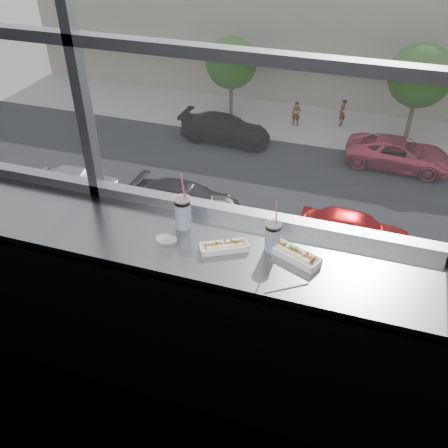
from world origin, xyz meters
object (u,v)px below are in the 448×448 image
(car_near_a, at_px, (78,177))
(hotdog_tray_left, at_px, (224,246))
(car_near_b, at_px, (187,196))
(tree_center, at_px, (420,76))
(car_far_a, at_px, (225,125))
(pedestrian_b, at_px, (342,110))
(hotdog_tray_right, at_px, (293,253))
(wrapper, at_px, (166,239))
(soda_cup_left, at_px, (183,211))
(car_near_c, at_px, (355,225))
(loose_straw, at_px, (287,288))
(soda_cup_right, at_px, (273,235))
(tree_left, at_px, (231,63))
(car_far_b, at_px, (400,149))
(pedestrian_a, at_px, (296,111))

(car_near_a, bearing_deg, hotdog_tray_left, -147.55)
(car_near_b, distance_m, tree_center, 15.68)
(car_far_a, relative_size, pedestrian_b, 3.05)
(hotdog_tray_right, distance_m, wrapper, 0.66)
(soda_cup_left, distance_m, car_near_b, 20.81)
(soda_cup_left, relative_size, car_near_c, 0.05)
(loose_straw, relative_size, pedestrian_b, 0.11)
(hotdog_tray_right, distance_m, soda_cup_left, 0.63)
(loose_straw, bearing_deg, hotdog_tray_left, 119.82)
(wrapper, distance_m, car_near_a, 23.51)
(soda_cup_left, relative_size, wrapper, 3.17)
(hotdog_tray_right, distance_m, car_near_c, 19.60)
(soda_cup_right, height_order, loose_straw, soda_cup_right)
(loose_straw, bearing_deg, pedestrian_b, 59.53)
(car_near_b, xyz_separation_m, car_near_a, (-5.88, 0.00, -0.08))
(car_near_c, bearing_deg, wrapper, 179.25)
(soda_cup_left, distance_m, soda_cup_right, 0.50)
(loose_straw, relative_size, wrapper, 2.03)
(wrapper, xyz_separation_m, tree_left, (-8.54, 28.32, -8.65))
(car_far_b, distance_m, car_far_a, 10.01)
(pedestrian_a, bearing_deg, car_near_b, -103.88)
(loose_straw, bearing_deg, car_far_a, 74.40)
(pedestrian_a, bearing_deg, car_far_a, -135.03)
(soda_cup_left, bearing_deg, car_near_b, 113.23)
(tree_left, relative_size, tree_center, 0.89)
(car_near_c, xyz_separation_m, tree_left, (-9.38, 12.00, 2.31))
(loose_straw, distance_m, pedestrian_b, 31.00)
(wrapper, bearing_deg, soda_cup_left, 76.34)
(wrapper, bearing_deg, tree_left, 106.78)
(car_near_c, relative_size, pedestrian_b, 3.16)
(wrapper, relative_size, pedestrian_b, 0.05)
(soda_cup_right, xyz_separation_m, car_far_b, (1.85, 24.21, -11.07))
(hotdog_tray_right, height_order, soda_cup_left, soda_cup_left)
(tree_center, bearing_deg, hotdog_tray_left, -95.02)
(pedestrian_b, bearing_deg, car_far_b, 39.53)
(car_far_a, height_order, car_near_b, car_far_a)
(pedestrian_a, bearing_deg, tree_left, 174.60)
(car_far_a, bearing_deg, soda_cup_left, -160.98)
(hotdog_tray_right, bearing_deg, car_near_a, 152.58)
(car_near_b, height_order, tree_center, tree_center)
(car_near_b, distance_m, car_near_a, 5.88)
(car_far_a, height_order, pedestrian_b, car_far_a)
(soda_cup_right, height_order, car_far_b, soda_cup_right)
(car_near_c, xyz_separation_m, car_near_a, (-13.62, 0.00, -0.14))
(hotdog_tray_left, relative_size, pedestrian_b, 0.12)
(hotdog_tray_left, distance_m, car_near_a, 23.67)
(soda_cup_left, bearing_deg, hotdog_tray_left, -24.84)
(hotdog_tray_left, height_order, hotdog_tray_right, hotdog_tray_right)
(car_near_b, xyz_separation_m, car_near_c, (7.75, 0.00, 0.07))
(loose_straw, xyz_separation_m, pedestrian_a, (-4.72, 28.05, -11.13))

